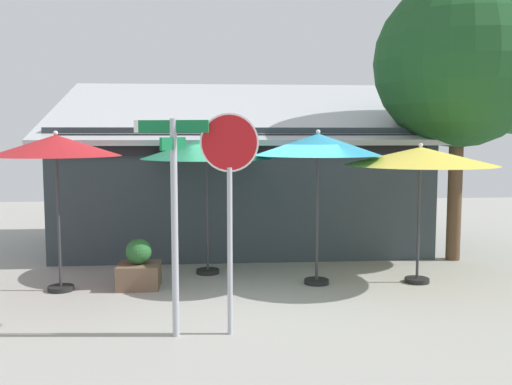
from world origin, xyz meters
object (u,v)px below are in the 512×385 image
Objects in this scene: patio_umbrella_crimson_left at (56,147)px; sidewalk_planter at (139,269)px; patio_umbrella_forest_green_center at (207,149)px; stop_sign at (230,182)px; patio_umbrella_mustard_far_right at (420,157)px; shade_tree at (470,66)px; street_sign_post at (174,202)px; patio_umbrella_teal_right at (318,146)px.

patio_umbrella_crimson_left is 2.50m from sidewalk_planter.
sidewalk_planter is at bearing -142.25° from patio_umbrella_forest_green_center.
stop_sign reaches higher than patio_umbrella_mustard_far_right.
shade_tree reaches higher than patio_umbrella_mustard_far_right.
street_sign_post reaches higher than patio_umbrella_forest_green_center.
patio_umbrella_teal_right reaches higher than patio_umbrella_forest_green_center.
stop_sign reaches higher than street_sign_post.
sidewalk_planter is at bearing 4.93° from patio_umbrella_crimson_left.
patio_umbrella_forest_green_center is at bearing 83.17° from street_sign_post.
stop_sign is 1.10× the size of patio_umbrella_mustard_far_right.
street_sign_post is 0.49× the size of shade_tree.
street_sign_post is 3.52m from patio_umbrella_teal_right.
patio_umbrella_teal_right is at bearing 46.88° from street_sign_post.
sidewalk_planter is (-1.51, 2.51, -1.72)m from stop_sign.
stop_sign is 4.25m from patio_umbrella_mustard_far_right.
patio_umbrella_teal_right is at bearing 56.84° from stop_sign.
sidewalk_planter is (-4.97, 0.06, -1.94)m from patio_umbrella_mustard_far_right.
patio_umbrella_forest_green_center is 0.45× the size of shade_tree.
patio_umbrella_forest_green_center is at bearing 22.46° from patio_umbrella_crimson_left.
shade_tree reaches higher than patio_umbrella_crimson_left.
street_sign_post reaches higher than patio_umbrella_teal_right.
shade_tree is at bearing 7.82° from patio_umbrella_forest_green_center.
stop_sign is 0.50× the size of shade_tree.
stop_sign is at bearing -58.98° from sidewalk_planter.
patio_umbrella_crimson_left is 1.02× the size of patio_umbrella_mustard_far_right.
stop_sign is 3.02m from patio_umbrella_teal_right.
shade_tree reaches higher than street_sign_post.
sidewalk_planter is at bearing 179.96° from patio_umbrella_teal_right.
patio_umbrella_crimson_left is 0.46× the size of shade_tree.
sidewalk_planter is (-1.19, -0.92, -2.06)m from patio_umbrella_forest_green_center.
shade_tree is at bearing 14.16° from sidewalk_planter.
street_sign_post reaches higher than patio_umbrella_mustard_far_right.
stop_sign reaches higher than sidewalk_planter.
street_sign_post is 1.04× the size of patio_umbrella_teal_right.
patio_umbrella_mustard_far_right is (4.19, 2.47, 0.48)m from street_sign_post.
shade_tree is at bearing 46.47° from patio_umbrella_mustard_far_right.
patio_umbrella_crimson_left is at bearing -157.54° from patio_umbrella_forest_green_center.
shade_tree reaches higher than stop_sign.
stop_sign is 6.89m from shade_tree.
stop_sign is at bearing -84.78° from patio_umbrella_forest_green_center.
shade_tree is (5.83, 4.19, 2.27)m from street_sign_post.
stop_sign is 3.43× the size of sidewalk_planter.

